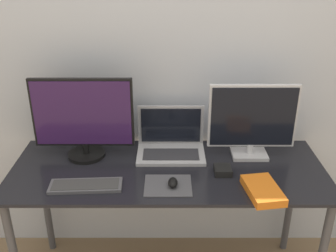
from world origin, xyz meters
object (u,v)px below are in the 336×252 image
(monitor_left, at_px, (82,118))
(laptop, at_px, (170,142))
(power_brick, at_px, (222,170))
(book, at_px, (262,190))
(monitor_right, at_px, (251,120))
(keyboard, at_px, (85,186))
(mouse, at_px, (172,183))

(monitor_left, height_order, laptop, monitor_left)
(power_brick, bearing_deg, book, -48.07)
(monitor_left, relative_size, power_brick, 5.81)
(laptop, distance_m, power_brick, 0.35)
(monitor_right, relative_size, power_brick, 5.08)
(monitor_right, relative_size, keyboard, 1.33)
(monitor_right, distance_m, book, 0.41)
(monitor_right, height_order, mouse, monitor_right)
(monitor_right, bearing_deg, keyboard, -159.87)
(monitor_right, height_order, laptop, monitor_right)
(keyboard, distance_m, book, 0.84)
(laptop, height_order, power_brick, laptop)
(laptop, bearing_deg, monitor_left, -174.23)
(mouse, bearing_deg, monitor_left, 147.10)
(book, distance_m, power_brick, 0.25)
(laptop, bearing_deg, mouse, -88.82)
(monitor_left, height_order, book, monitor_left)
(laptop, bearing_deg, keyboard, -139.14)
(mouse, bearing_deg, monitor_right, 35.77)
(monitor_left, height_order, mouse, monitor_left)
(monitor_left, distance_m, mouse, 0.60)
(laptop, height_order, mouse, laptop)
(monitor_left, xyz_separation_m, mouse, (0.47, -0.31, -0.20))
(keyboard, height_order, book, book)
(monitor_left, bearing_deg, power_brick, -14.06)
(monitor_left, height_order, keyboard, monitor_left)
(keyboard, bearing_deg, mouse, 0.47)
(laptop, xyz_separation_m, book, (0.43, -0.41, -0.04))
(monitor_right, height_order, book, monitor_right)
(mouse, relative_size, book, 0.30)
(monitor_right, bearing_deg, book, -90.79)
(monitor_right, relative_size, book, 1.83)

